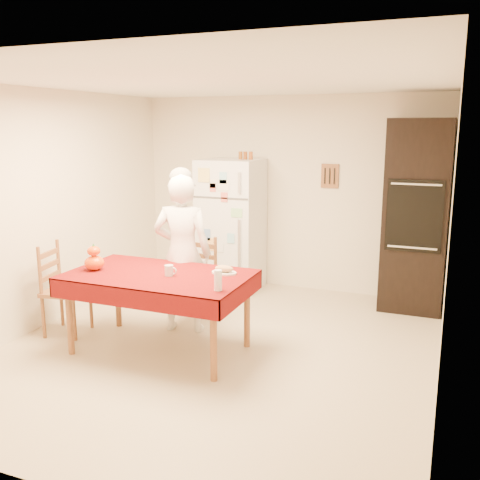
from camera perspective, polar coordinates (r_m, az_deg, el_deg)
The scene contains 17 objects.
floor at distance 5.30m, azimuth -2.29°, elevation -11.42°, with size 4.50×4.50×0.00m, color #BFAF8A.
room_shell at distance 4.89m, azimuth -2.43°, elevation 6.29°, with size 4.02×4.52×2.51m.
refrigerator at distance 6.96m, azimuth -0.95°, elevation 1.60°, with size 0.75×0.74×1.70m.
oven_cabinet at distance 6.46m, azimuth 18.25°, elevation 2.42°, with size 0.70×0.62×2.20m.
dining_table at distance 5.08m, azimuth -8.67°, elevation -4.32°, with size 1.70×1.00×0.76m.
chair_far at distance 5.84m, azimuth -4.67°, elevation -3.95°, with size 0.47×0.46×0.95m.
chair_left at distance 5.81m, azimuth -18.63°, elevation -4.62°, with size 0.47×0.49×0.95m.
seated_woman at distance 5.54m, azimuth -6.15°, elevation -1.44°, with size 0.60×0.40×1.65m, color white.
coffee_mug at distance 4.96m, azimuth -7.59°, elevation -3.24°, with size 0.08×0.08×0.10m, color silver.
pumpkin_lower at distance 5.30m, azimuth -15.27°, elevation -2.37°, with size 0.19×0.19×0.14m, color #DF4305.
pumpkin_upper at distance 5.27m, azimuth -15.34°, elevation -1.14°, with size 0.12×0.12×0.09m, color red.
wine_glass at distance 4.48m, azimuth -2.36°, elevation -4.31°, with size 0.07×0.07×0.18m, color white.
bread_plate at distance 5.00m, azimuth -1.70°, elevation -3.51°, with size 0.24×0.24×0.02m, color white.
bread_loaf at distance 4.99m, azimuth -1.71°, elevation -3.06°, with size 0.18×0.10×0.06m, color #9A7A4B.
spice_jar_left at distance 6.86m, azimuth 0.05°, elevation 9.02°, with size 0.05×0.05×0.10m, color brown.
spice_jar_mid at distance 6.84m, azimuth 0.57°, elevation 9.00°, with size 0.05×0.05×0.10m, color brown.
spice_jar_right at distance 6.81m, azimuth 1.16°, elevation 8.99°, with size 0.05×0.05×0.10m, color #994B1B.
Camera 1 is at (1.99, -4.44, 2.11)m, focal length 40.00 mm.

